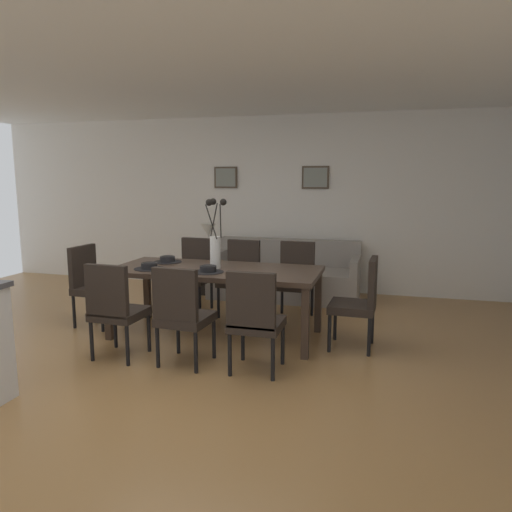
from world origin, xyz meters
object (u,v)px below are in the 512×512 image
dining_table (216,275)px  dining_chair_mid_left (255,317)px  dining_chair_near_right (194,271)px  framed_picture_center (315,177)px  dining_chair_far_left (182,311)px  table_lamp (208,233)px  side_table (209,276)px  bowl_near_left (149,265)px  framed_picture_left (226,177)px  dining_chair_mid_right (295,276)px  centerpiece_vase (215,242)px  bowl_far_left (208,268)px  dining_chair_far_right (241,274)px  sofa (285,278)px  dining_chair_near_left (115,306)px  dining_chair_head_east (360,299)px  dining_chair_head_west (92,281)px  bowl_near_right (167,259)px

dining_table → dining_chair_mid_left: size_ratio=2.39×
dining_chair_near_right → framed_picture_center: 2.29m
dining_chair_far_left → table_lamp: table_lamp is taller
side_table → framed_picture_center: size_ratio=1.32×
bowl_near_left → framed_picture_left: (-0.03, 2.59, 0.91)m
dining_chair_far_left → dining_chair_mid_right: size_ratio=1.00×
centerpiece_vase → framed_picture_center: framed_picture_center is taller
side_table → framed_picture_left: 1.54m
framed_picture_center → bowl_near_left: bearing=-117.6°
dining_chair_far_left → bowl_far_left: size_ratio=5.41×
dining_chair_mid_right → centerpiece_vase: (-0.69, -0.92, 0.51)m
dining_chair_far_left → dining_chair_far_right: 1.77m
table_lamp → framed_picture_center: framed_picture_center is taller
dining_chair_mid_left → sofa: 2.79m
dining_chair_near_right → dining_chair_far_right: bearing=-2.4°
dining_table → dining_chair_far_left: dining_chair_far_left is taller
side_table → table_lamp: bearing=0.0°
dining_chair_near_left → dining_chair_head_east: size_ratio=1.00×
dining_chair_near_right → bowl_far_left: bearing=-60.8°
dining_chair_head_east → table_lamp: table_lamp is taller
dining_table → bowl_far_left: bowl_far_left is taller
dining_table → dining_chair_far_left: bearing=-90.0°
dining_chair_far_left → dining_chair_head_west: same height
framed_picture_left → dining_chair_head_west: bearing=-109.2°
bowl_far_left → framed_picture_left: bearing=105.0°
dining_chair_far_right → sofa: bearing=70.7°
bowl_far_left → framed_picture_center: framed_picture_center is taller
sofa → side_table: 1.13m
sofa → dining_chair_mid_right: bearing=-70.9°
dining_chair_mid_right → side_table: (-1.47, 0.90, -0.25)m
dining_chair_head_east → centerpiece_vase: (-1.51, -0.00, 0.51)m
dining_table → dining_chair_near_right: dining_chair_near_right is taller
dining_chair_far_left → dining_table: bearing=90.0°
centerpiece_vase → framed_picture_center: bearing=73.8°
centerpiece_vase → bowl_far_left: centerpiece_vase is taller
dining_chair_near_left → dining_chair_far_left: (0.67, 0.01, 0.00)m
dining_chair_head_east → bowl_near_right: 2.20m
dining_table → dining_chair_far_right: 0.90m
bowl_near_right → framed_picture_center: 2.70m
dining_chair_far_right → bowl_far_left: 1.14m
dining_chair_near_right → dining_chair_head_east: bearing=-23.0°
centerpiece_vase → table_lamp: centerpiece_vase is taller
centerpiece_vase → bowl_far_left: bearing=-90.2°
dining_table → framed_picture_left: bearing=106.3°
dining_chair_far_right → sofa: (0.35, 1.00, -0.23)m
dining_chair_head_west → centerpiece_vase: centerpiece_vase is taller
dining_chair_far_right → centerpiece_vase: size_ratio=1.25×
bowl_near_left → framed_picture_center: framed_picture_center is taller
dining_chair_near_right → side_table: (-0.15, 0.90, -0.25)m
dining_chair_far_left → bowl_near_left: bearing=134.7°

